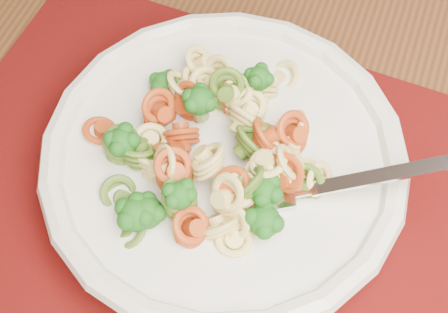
% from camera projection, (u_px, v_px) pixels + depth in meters
% --- Properties ---
extents(dining_table, '(1.56, 1.05, 0.77)m').
position_uv_depth(dining_table, '(306.00, 168.00, 0.63)').
color(dining_table, '#523217').
rests_on(dining_table, ground).
extents(placemat, '(0.45, 0.35, 0.00)m').
position_uv_depth(placemat, '(200.00, 194.00, 0.51)').
color(placemat, '#4D0D03').
rests_on(placemat, dining_table).
extents(pasta_bowl, '(0.28, 0.28, 0.05)m').
position_uv_depth(pasta_bowl, '(224.00, 162.00, 0.48)').
color(pasta_bowl, silver).
rests_on(pasta_bowl, placemat).
extents(pasta_broccoli_heap, '(0.24, 0.24, 0.06)m').
position_uv_depth(pasta_broccoli_heap, '(224.00, 153.00, 0.47)').
color(pasta_broccoli_heap, '#E7CE72').
rests_on(pasta_broccoli_heap, pasta_bowl).
extents(fork, '(0.17, 0.10, 0.08)m').
position_uv_depth(fork, '(278.00, 196.00, 0.45)').
color(fork, silver).
rests_on(fork, pasta_bowl).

